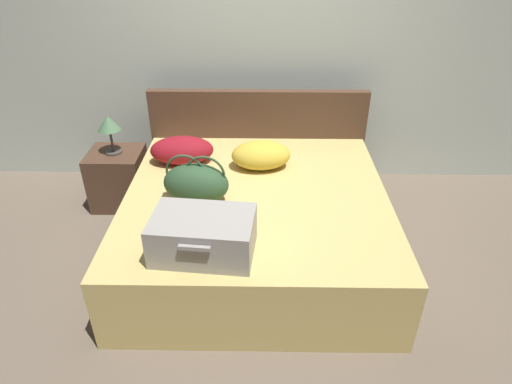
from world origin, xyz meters
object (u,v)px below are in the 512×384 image
bed (256,224)px  table_lamp (109,125)px  nightstand (119,178)px  duffel_bag (196,183)px  pillow_center_head (182,150)px  hard_case_large (203,235)px  pillow_near_headboard (261,155)px

bed → table_lamp: (-1.19, 0.66, 0.48)m
nightstand → table_lamp: table_lamp is taller
duffel_bag → pillow_center_head: (-0.18, 0.55, -0.03)m
bed → duffel_bag: bearing=-166.4°
pillow_center_head → nightstand: 0.74m
table_lamp → duffel_bag: bearing=-43.7°
hard_case_large → duffel_bag: 0.55m
duffel_bag → table_lamp: size_ratio=1.44×
pillow_near_headboard → duffel_bag: bearing=-131.5°
duffel_bag → pillow_center_head: size_ratio=0.96×
bed → pillow_center_head: pillow_center_head is taller
hard_case_large → table_lamp: table_lamp is taller
pillow_center_head → bed: bearing=-38.2°
pillow_near_headboard → table_lamp: 1.25m
duffel_bag → nightstand: duffel_bag is taller
bed → nightstand: (-1.19, 0.66, -0.01)m
table_lamp → hard_case_large: bearing=-55.1°
pillow_near_headboard → nightstand: 1.30m
hard_case_large → pillow_center_head: (-0.29, 1.09, -0.01)m
duffel_bag → nightstand: 1.17m
hard_case_large → table_lamp: (-0.90, 1.29, 0.10)m
hard_case_large → pillow_near_headboard: size_ratio=1.34×
hard_case_large → duffel_bag: (-0.11, 0.54, 0.02)m
duffel_bag → hard_case_large: bearing=-78.5°
pillow_near_headboard → table_lamp: size_ratio=1.38×
hard_case_large → nightstand: size_ratio=1.22×
pillow_near_headboard → pillow_center_head: bearing=173.3°
hard_case_large → nightstand: hard_case_large is taller
hard_case_large → nightstand: bearing=130.2°
bed → pillow_center_head: 0.82m
pillow_near_headboard → nightstand: (-1.22, 0.27, -0.37)m
hard_case_large → table_lamp: size_ratio=1.85×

